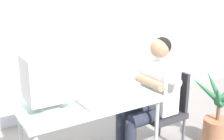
{
  "coord_description": "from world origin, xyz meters",
  "views": [
    {
      "loc": [
        -1.01,
        -2.01,
        1.66
      ],
      "look_at": [
        0.23,
        0.0,
        0.99
      ],
      "focal_mm": 42.8,
      "sensor_mm": 36.0,
      "label": 1
    }
  ],
  "objects": [
    {
      "name": "keyboard",
      "position": [
        -0.06,
        -0.0,
        0.76
      ],
      "size": [
        0.15,
        0.47,
        0.03
      ],
      "color": "beige",
      "rests_on": "desk"
    },
    {
      "name": "office_chair",
      "position": [
        0.9,
        -0.01,
        0.48
      ],
      "size": [
        0.44,
        0.44,
        0.87
      ],
      "color": "#4C4C51",
      "rests_on": "ground_plane"
    },
    {
      "name": "crt_monitor",
      "position": [
        -0.37,
        0.05,
        1.0
      ],
      "size": [
        0.36,
        0.33,
        0.45
      ],
      "color": "silver",
      "rests_on": "desk"
    },
    {
      "name": "person_seated",
      "position": [
        0.71,
        -0.01,
        0.67
      ],
      "size": [
        0.71,
        0.58,
        1.25
      ],
      "color": "silver",
      "rests_on": "ground_plane"
    },
    {
      "name": "desk",
      "position": [
        0.0,
        0.0,
        0.68
      ],
      "size": [
        1.27,
        0.63,
        0.74
      ],
      "color": "#B7B7BC",
      "rests_on": "ground_plane"
    },
    {
      "name": "wall_back",
      "position": [
        0.3,
        1.4,
        1.5
      ],
      "size": [
        8.0,
        0.1,
        3.0
      ],
      "primitive_type": "cube",
      "color": "silver",
      "rests_on": "ground_plane"
    },
    {
      "name": "potted_plant",
      "position": [
        1.44,
        -0.3,
        0.33
      ],
      "size": [
        0.78,
        0.76,
        0.85
      ],
      "color": "#9E6647",
      "rests_on": "ground_plane"
    }
  ]
}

